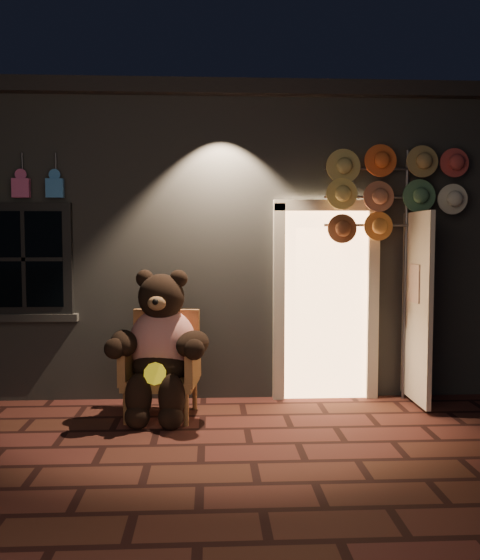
{
  "coord_description": "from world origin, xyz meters",
  "views": [
    {
      "loc": [
        0.08,
        -4.98,
        1.77
      ],
      "look_at": [
        0.38,
        1.0,
        1.35
      ],
      "focal_mm": 38.0,
      "sensor_mm": 36.0,
      "label": 1
    }
  ],
  "objects": [
    {
      "name": "ground",
      "position": [
        0.0,
        0.0,
        0.0
      ],
      "size": [
        60.0,
        60.0,
        0.0
      ],
      "primitive_type": "plane",
      "color": "#50231E",
      "rests_on": "ground"
    },
    {
      "name": "hat_rack",
      "position": [
        2.03,
        1.28,
        2.25
      ],
      "size": [
        1.57,
        0.22,
        2.74
      ],
      "color": "#59595E",
      "rests_on": "ground"
    },
    {
      "name": "teddy_bear",
      "position": [
        -0.41,
        0.78,
        0.72
      ],
      "size": [
        1.06,
        0.87,
        1.47
      ],
      "rotation": [
        0.0,
        0.0,
        -0.12
      ],
      "color": "red",
      "rests_on": "ground"
    },
    {
      "name": "wicker_armchair",
      "position": [
        -0.4,
        0.92,
        0.52
      ],
      "size": [
        0.78,
        0.72,
        1.04
      ],
      "rotation": [
        0.0,
        0.0,
        -0.12
      ],
      "color": "#AE7043",
      "rests_on": "ground"
    },
    {
      "name": "shop_building",
      "position": [
        0.0,
        3.99,
        1.74
      ],
      "size": [
        7.3,
        5.95,
        3.51
      ],
      "color": "slate",
      "rests_on": "ground"
    }
  ]
}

